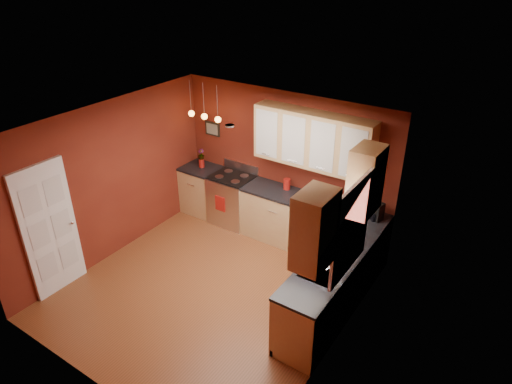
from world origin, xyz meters
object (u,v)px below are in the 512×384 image
Objects in this scene: gas_range at (232,199)px; red_canister at (287,184)px; soap_pump at (326,269)px; sink at (326,270)px; coffee_maker at (376,212)px.

gas_range is 5.88× the size of red_canister.
gas_range is 5.20× the size of soap_pump.
red_canister is 2.40m from soap_pump.
gas_range is at bearing 150.22° from sink.
coffee_maker reaches higher than soap_pump.
coffee_maker is (0.08, 1.53, 0.15)m from sink.
red_canister is (-1.55, 1.64, 0.12)m from sink.
sink is 3.71× the size of red_canister.
sink is at bearing -46.67° from red_canister.
gas_range is 3.19m from soap_pump.
soap_pump is at bearing -75.84° from coffee_maker.
red_canister is 0.88× the size of soap_pump.
soap_pump is at bearing -68.45° from sink.
gas_range is at bearing -172.53° from red_canister.
coffee_maker is at bearing 89.10° from soap_pump.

